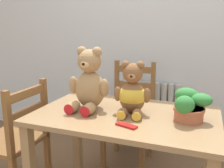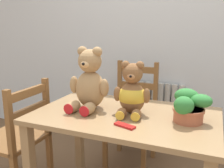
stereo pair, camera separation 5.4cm
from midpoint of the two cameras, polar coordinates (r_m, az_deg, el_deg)
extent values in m
cube|color=silver|center=(2.64, 10.37, 12.53)|extent=(8.00, 0.04, 2.60)
cylinder|color=beige|center=(2.83, 1.28, -6.42)|extent=(0.06, 0.06, 0.74)
cylinder|color=beige|center=(2.81, 2.62, -6.58)|extent=(0.06, 0.06, 0.74)
cylinder|color=beige|center=(2.79, 3.98, -6.74)|extent=(0.06, 0.06, 0.74)
cylinder|color=beige|center=(2.78, 5.35, -6.90)|extent=(0.06, 0.06, 0.74)
cylinder|color=beige|center=(2.76, 6.75, -7.05)|extent=(0.06, 0.06, 0.74)
cylinder|color=beige|center=(2.75, 8.16, -7.20)|extent=(0.06, 0.06, 0.74)
cylinder|color=beige|center=(2.73, 9.58, -7.35)|extent=(0.06, 0.06, 0.74)
cylinder|color=beige|center=(2.72, 11.02, -7.50)|extent=(0.06, 0.06, 0.74)
cylinder|color=beige|center=(2.71, 12.47, -7.64)|extent=(0.06, 0.06, 0.74)
cylinder|color=beige|center=(2.70, 13.93, -7.78)|extent=(0.06, 0.06, 0.74)
cube|color=beige|center=(2.89, 7.24, -13.66)|extent=(0.69, 0.10, 0.04)
cube|color=#9E7A51|center=(1.62, 2.09, -7.20)|extent=(1.16, 0.73, 0.03)
cube|color=#9E7A51|center=(2.24, -8.59, -12.10)|extent=(0.06, 0.06, 0.74)
cube|color=#9E7A51|center=(2.00, 20.29, -16.09)|extent=(0.06, 0.06, 0.74)
cube|color=brown|center=(2.41, 3.15, -8.44)|extent=(0.41, 0.42, 0.03)
cube|color=brown|center=(2.29, 6.21, -15.85)|extent=(0.04, 0.04, 0.42)
cube|color=brown|center=(2.40, -2.69, -14.40)|extent=(0.04, 0.04, 0.42)
cube|color=brown|center=(2.51, 8.53, -6.20)|extent=(0.04, 0.04, 0.98)
cube|color=brown|center=(2.61, 0.51, -5.32)|extent=(0.04, 0.04, 0.98)
cube|color=brown|center=(2.46, 4.61, 3.36)|extent=(0.33, 0.03, 0.06)
cube|color=brown|center=(2.49, 4.54, -0.29)|extent=(0.33, 0.03, 0.06)
cube|color=brown|center=(2.16, -23.11, -11.80)|extent=(0.45, 0.44, 0.03)
cube|color=brown|center=(2.52, -22.91, -13.97)|extent=(0.04, 0.04, 0.43)
cube|color=brown|center=(1.90, -22.78, -14.89)|extent=(0.04, 0.04, 0.91)
cube|color=brown|center=(2.17, -15.50, -10.72)|extent=(0.04, 0.04, 0.91)
cube|color=brown|center=(1.90, -19.72, -2.03)|extent=(0.03, 0.36, 0.06)
cube|color=brown|center=(1.94, -19.41, -5.93)|extent=(0.03, 0.36, 0.06)
ellipsoid|color=tan|center=(1.70, -5.93, -1.27)|extent=(0.21, 0.18, 0.25)
sphere|color=tan|center=(1.67, -6.09, 5.22)|extent=(0.16, 0.16, 0.16)
sphere|color=tan|center=(1.63, -4.40, 7.34)|extent=(0.07, 0.07, 0.07)
sphere|color=tan|center=(1.69, -7.83, 7.43)|extent=(0.07, 0.07, 0.07)
ellipsoid|color=#E5B279|center=(1.62, -7.05, 4.52)|extent=(0.07, 0.06, 0.05)
sphere|color=black|center=(1.59, -7.54, 4.52)|extent=(0.02, 0.02, 0.02)
ellipsoid|color=tan|center=(1.63, -2.71, -0.88)|extent=(0.06, 0.06, 0.12)
ellipsoid|color=tan|center=(1.73, -9.67, -0.20)|extent=(0.06, 0.06, 0.12)
ellipsoid|color=tan|center=(1.59, -6.21, -5.65)|extent=(0.08, 0.13, 0.08)
cylinder|color=red|center=(1.54, -7.26, -6.32)|extent=(0.07, 0.01, 0.07)
ellipsoid|color=tan|center=(1.65, -9.73, -5.14)|extent=(0.08, 0.13, 0.08)
cylinder|color=red|center=(1.60, -10.85, -5.76)|extent=(0.07, 0.01, 0.07)
ellipsoid|color=brown|center=(1.60, 3.72, -3.05)|extent=(0.19, 0.16, 0.21)
sphere|color=brown|center=(1.57, 3.80, 2.48)|extent=(0.13, 0.13, 0.13)
sphere|color=brown|center=(1.55, 5.47, 4.27)|extent=(0.05, 0.05, 0.05)
sphere|color=brown|center=(1.57, 2.20, 4.39)|extent=(0.05, 0.05, 0.05)
ellipsoid|color=#B2794C|center=(1.52, 3.53, 1.80)|extent=(0.06, 0.06, 0.04)
sphere|color=black|center=(1.50, 3.39, 1.75)|extent=(0.02, 0.02, 0.02)
ellipsoid|color=brown|center=(1.57, 6.99, -2.63)|extent=(0.05, 0.05, 0.10)
ellipsoid|color=brown|center=(1.60, 0.33, -2.27)|extent=(0.05, 0.05, 0.10)
ellipsoid|color=brown|center=(1.52, 4.79, -6.85)|extent=(0.08, 0.11, 0.06)
cylinder|color=gold|center=(1.47, 4.54, -7.48)|extent=(0.05, 0.01, 0.05)
ellipsoid|color=brown|center=(1.53, 1.37, -6.62)|extent=(0.08, 0.11, 0.06)
cylinder|color=gold|center=(1.49, 1.01, -7.24)|extent=(0.05, 0.01, 0.05)
ellipsoid|color=gold|center=(1.60, 3.72, -2.69)|extent=(0.20, 0.18, 0.15)
cylinder|color=#B25B3D|center=(1.54, 16.15, -6.63)|extent=(0.17, 0.17, 0.08)
cylinder|color=#B25B3D|center=(1.53, 16.23, -5.48)|extent=(0.18, 0.18, 0.02)
ellipsoid|color=#337F38|center=(1.53, 18.83, -3.48)|extent=(0.12, 0.10, 0.08)
ellipsoid|color=#337F38|center=(1.57, 15.78, -2.54)|extent=(0.14, 0.11, 0.09)
ellipsoid|color=#337F38|center=(1.47, 15.25, -4.61)|extent=(0.11, 0.11, 0.10)
cube|color=red|center=(1.41, 2.22, -9.45)|extent=(0.13, 0.08, 0.01)
camera|label=1|loc=(0.03, -90.95, -0.22)|focal=40.00mm
camera|label=2|loc=(0.03, 89.05, 0.22)|focal=40.00mm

